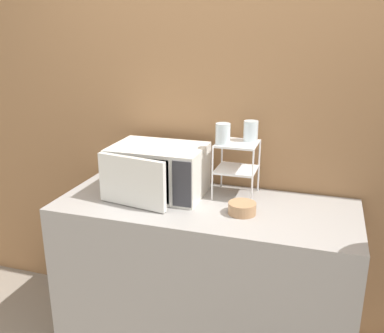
# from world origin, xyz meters

# --- Properties ---
(wall_back) EXTENTS (8.00, 0.06, 2.60)m
(wall_back) POSITION_xyz_m (0.00, 0.71, 1.30)
(wall_back) COLOR #9E7047
(wall_back) RESTS_ON ground_plane
(counter) EXTENTS (1.64, 0.67, 0.91)m
(counter) POSITION_xyz_m (0.00, 0.33, 0.46)
(counter) COLOR #9E9993
(counter) RESTS_ON ground_plane
(microwave) EXTENTS (0.53, 0.46, 0.28)m
(microwave) POSITION_xyz_m (-0.30, 0.40, 1.05)
(microwave) COLOR silver
(microwave) RESTS_ON counter
(dish_rack) EXTENTS (0.23, 0.22, 0.31)m
(dish_rack) POSITION_xyz_m (0.13, 0.51, 1.14)
(dish_rack) COLOR white
(dish_rack) RESTS_ON counter
(glass_front_left) EXTENTS (0.08, 0.08, 0.11)m
(glass_front_left) POSITION_xyz_m (0.06, 0.46, 1.28)
(glass_front_left) COLOR silver
(glass_front_left) RESTS_ON dish_rack
(glass_back_right) EXTENTS (0.08, 0.08, 0.11)m
(glass_back_right) POSITION_xyz_m (0.19, 0.57, 1.28)
(glass_back_right) COLOR silver
(glass_back_right) RESTS_ON dish_rack
(bowl) EXTENTS (0.15, 0.15, 0.06)m
(bowl) POSITION_xyz_m (0.22, 0.27, 0.94)
(bowl) COLOR #AD7F56
(bowl) RESTS_ON counter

